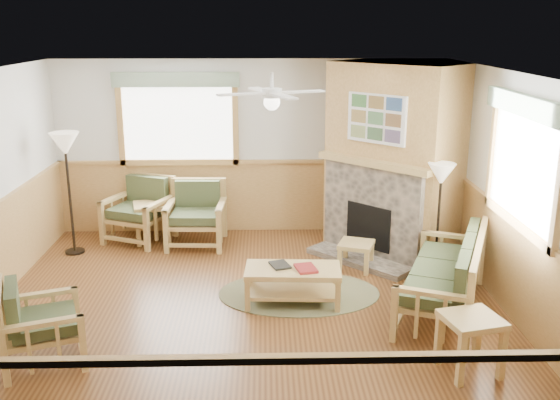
{
  "coord_description": "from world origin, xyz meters",
  "views": [
    {
      "loc": [
        0.21,
        -6.55,
        3.22
      ],
      "look_at": [
        0.4,
        0.7,
        1.15
      ],
      "focal_mm": 40.0,
      "sensor_mm": 36.0,
      "label": 1
    }
  ],
  "objects_px": {
    "end_table_sofa": "(470,344)",
    "floor_lamp_right": "(438,220)",
    "end_table_chairs": "(152,222)",
    "armchair_back_left": "(138,210)",
    "coffee_table": "(293,286)",
    "floor_lamp_left": "(69,194)",
    "sofa": "(443,274)",
    "footstool": "(356,256)",
    "armchair_left": "(42,322)",
    "armchair_back_right": "(196,215)"
  },
  "relations": [
    {
      "from": "armchair_back_left",
      "to": "end_table_sofa",
      "type": "distance_m",
      "value": 5.45
    },
    {
      "from": "floor_lamp_left",
      "to": "floor_lamp_right",
      "type": "xyz_separation_m",
      "value": [
        5.0,
        -0.98,
        -0.12
      ]
    },
    {
      "from": "armchair_back_right",
      "to": "footstool",
      "type": "bearing_deg",
      "value": -22.11
    },
    {
      "from": "sofa",
      "to": "footstool",
      "type": "distance_m",
      "value": 1.53
    },
    {
      "from": "armchair_back_left",
      "to": "end_table_chairs",
      "type": "xyz_separation_m",
      "value": [
        0.21,
        -0.04,
        -0.18
      ]
    },
    {
      "from": "footstool",
      "to": "floor_lamp_right",
      "type": "distance_m",
      "value": 1.19
    },
    {
      "from": "armchair_left",
      "to": "floor_lamp_left",
      "type": "relative_size",
      "value": 0.48
    },
    {
      "from": "sofa",
      "to": "armchair_back_right",
      "type": "xyz_separation_m",
      "value": [
        -3.06,
        2.3,
        0.02
      ]
    },
    {
      "from": "armchair_back_right",
      "to": "end_table_sofa",
      "type": "relative_size",
      "value": 1.64
    },
    {
      "from": "armchair_back_left",
      "to": "coffee_table",
      "type": "distance_m",
      "value": 3.22
    },
    {
      "from": "armchair_back_left",
      "to": "floor_lamp_left",
      "type": "distance_m",
      "value": 1.07
    },
    {
      "from": "sofa",
      "to": "footstool",
      "type": "bearing_deg",
      "value": -124.68
    },
    {
      "from": "armchair_back_right",
      "to": "floor_lamp_right",
      "type": "height_order",
      "value": "floor_lamp_right"
    },
    {
      "from": "end_table_chairs",
      "to": "end_table_sofa",
      "type": "xyz_separation_m",
      "value": [
        3.64,
        -3.81,
        -0.01
      ]
    },
    {
      "from": "armchair_left",
      "to": "end_table_chairs",
      "type": "relative_size",
      "value": 1.43
    },
    {
      "from": "coffee_table",
      "to": "end_table_chairs",
      "type": "distance_m",
      "value": 3.04
    },
    {
      "from": "sofa",
      "to": "floor_lamp_right",
      "type": "xyz_separation_m",
      "value": [
        0.2,
        1.02,
        0.31
      ]
    },
    {
      "from": "end_table_chairs",
      "to": "floor_lamp_right",
      "type": "distance_m",
      "value": 4.23
    },
    {
      "from": "floor_lamp_left",
      "to": "footstool",
      "type": "bearing_deg",
      "value": -10.43
    },
    {
      "from": "footstool",
      "to": "end_table_chairs",
      "type": "bearing_deg",
      "value": 157.46
    },
    {
      "from": "armchair_back_left",
      "to": "floor_lamp_left",
      "type": "relative_size",
      "value": 0.54
    },
    {
      "from": "end_table_sofa",
      "to": "floor_lamp_right",
      "type": "bearing_deg",
      "value": 82.65
    },
    {
      "from": "floor_lamp_right",
      "to": "armchair_back_right",
      "type": "bearing_deg",
      "value": 158.7
    },
    {
      "from": "end_table_sofa",
      "to": "floor_lamp_right",
      "type": "distance_m",
      "value": 2.42
    },
    {
      "from": "coffee_table",
      "to": "footstool",
      "type": "height_order",
      "value": "coffee_table"
    },
    {
      "from": "armchair_back_left",
      "to": "footstool",
      "type": "relative_size",
      "value": 2.19
    },
    {
      "from": "sofa",
      "to": "armchair_back_right",
      "type": "relative_size",
      "value": 2.09
    },
    {
      "from": "end_table_sofa",
      "to": "footstool",
      "type": "relative_size",
      "value": 1.31
    },
    {
      "from": "end_table_sofa",
      "to": "footstool",
      "type": "height_order",
      "value": "end_table_sofa"
    },
    {
      "from": "sofa",
      "to": "floor_lamp_right",
      "type": "relative_size",
      "value": 1.29
    },
    {
      "from": "armchair_back_right",
      "to": "sofa",
      "type": "bearing_deg",
      "value": -34.47
    },
    {
      "from": "armchair_back_right",
      "to": "armchair_back_left",
      "type": "bearing_deg",
      "value": 167.89
    },
    {
      "from": "sofa",
      "to": "coffee_table",
      "type": "height_order",
      "value": "sofa"
    },
    {
      "from": "coffee_table",
      "to": "end_table_sofa",
      "type": "relative_size",
      "value": 1.95
    },
    {
      "from": "floor_lamp_left",
      "to": "sofa",
      "type": "bearing_deg",
      "value": -22.66
    },
    {
      "from": "armchair_left",
      "to": "end_table_sofa",
      "type": "xyz_separation_m",
      "value": [
        4.11,
        -0.3,
        -0.14
      ]
    },
    {
      "from": "armchair_back_right",
      "to": "armchair_left",
      "type": "bearing_deg",
      "value": -106.72
    },
    {
      "from": "armchair_back_left",
      "to": "footstool",
      "type": "bearing_deg",
      "value": 1.21
    },
    {
      "from": "armchair_back_left",
      "to": "armchair_back_right",
      "type": "distance_m",
      "value": 0.92
    },
    {
      "from": "armchair_back_right",
      "to": "floor_lamp_right",
      "type": "bearing_deg",
      "value": -18.91
    },
    {
      "from": "end_table_chairs",
      "to": "floor_lamp_left",
      "type": "distance_m",
      "value": 1.3
    },
    {
      "from": "end_table_chairs",
      "to": "end_table_sofa",
      "type": "relative_size",
      "value": 1.03
    },
    {
      "from": "armchair_left",
      "to": "floor_lamp_left",
      "type": "height_order",
      "value": "floor_lamp_left"
    },
    {
      "from": "footstool",
      "to": "floor_lamp_left",
      "type": "height_order",
      "value": "floor_lamp_left"
    },
    {
      "from": "end_table_chairs",
      "to": "armchair_back_left",
      "type": "bearing_deg",
      "value": 169.49
    },
    {
      "from": "end_table_sofa",
      "to": "footstool",
      "type": "xyz_separation_m",
      "value": [
        -0.71,
        2.6,
        -0.1
      ]
    },
    {
      "from": "end_table_chairs",
      "to": "floor_lamp_left",
      "type": "bearing_deg",
      "value": -155.41
    },
    {
      "from": "armchair_back_right",
      "to": "end_table_chairs",
      "type": "relative_size",
      "value": 1.59
    },
    {
      "from": "floor_lamp_right",
      "to": "end_table_chairs",
      "type": "bearing_deg",
      "value": 159.65
    },
    {
      "from": "coffee_table",
      "to": "floor_lamp_left",
      "type": "distance_m",
      "value": 3.63
    }
  ]
}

